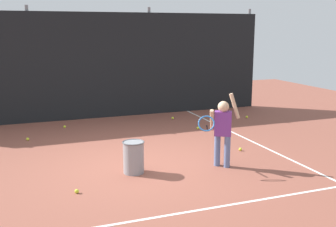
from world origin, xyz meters
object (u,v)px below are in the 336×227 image
ball_hopper (134,157)px  tennis_ball_6 (77,191)px  tennis_ball_1 (247,117)px  tennis_ball_2 (173,118)px  tennis_ball_3 (240,149)px  tennis_ball_7 (198,128)px  tennis_ball_4 (65,127)px  tennis_ball_5 (28,139)px  tennis_player (222,128)px

ball_hopper → tennis_ball_6: (-1.06, -0.57, -0.26)m
tennis_ball_1 → tennis_ball_2: same height
tennis_ball_3 → tennis_ball_6: size_ratio=1.00×
tennis_ball_3 → tennis_ball_1: bearing=56.4°
tennis_ball_2 → tennis_ball_7: size_ratio=1.00×
tennis_ball_6 → tennis_ball_7: (3.41, 3.02, 0.00)m
ball_hopper → tennis_ball_1: (4.17, 3.14, -0.26)m
tennis_ball_2 → tennis_ball_3: same height
tennis_ball_6 → tennis_ball_1: bearing=35.4°
tennis_ball_6 → tennis_ball_4: bearing=85.8°
tennis_ball_2 → tennis_ball_3: bearing=-86.0°
tennis_ball_7 → tennis_ball_5: bearing=174.4°
ball_hopper → tennis_ball_2: ball_hopper is taller
tennis_ball_6 → tennis_ball_5: bearing=99.9°
tennis_ball_2 → tennis_ball_3: (0.23, -3.26, 0.00)m
ball_hopper → tennis_ball_5: ball_hopper is taller
tennis_ball_2 → tennis_ball_5: same height
tennis_ball_1 → tennis_ball_6: bearing=-144.6°
ball_hopper → tennis_ball_1: ball_hopper is taller
tennis_ball_2 → tennis_ball_6: size_ratio=1.00×
tennis_ball_2 → tennis_ball_6: same height
tennis_player → tennis_ball_5: bearing=166.1°
tennis_ball_1 → tennis_ball_5: bearing=-177.0°
tennis_player → tennis_ball_3: bearing=71.1°
tennis_ball_5 → tennis_ball_4: bearing=44.9°
ball_hopper → tennis_ball_3: bearing=11.3°
ball_hopper → tennis_ball_3: ball_hopper is taller
tennis_ball_5 → tennis_ball_7: (4.00, -0.39, 0.00)m
tennis_ball_1 → tennis_ball_3: 3.20m
tennis_player → tennis_ball_3: (0.83, 0.73, -0.69)m
tennis_ball_1 → tennis_ball_7: bearing=-159.2°
ball_hopper → tennis_ball_6: ball_hopper is taller
ball_hopper → tennis_ball_4: (-0.74, 3.75, -0.26)m
tennis_ball_3 → tennis_ball_7: bearing=91.6°
tennis_ball_5 → tennis_ball_7: 4.02m
tennis_ball_5 → tennis_ball_6: bearing=-80.1°
tennis_ball_3 → tennis_ball_4: (-3.14, 3.27, 0.00)m
tennis_ball_5 → tennis_ball_7: bearing=-5.6°
ball_hopper → tennis_ball_7: size_ratio=8.52×
tennis_ball_1 → tennis_ball_6: 6.42m
tennis_player → tennis_ball_3: 1.30m
tennis_ball_4 → tennis_ball_1: bearing=-7.1°
tennis_ball_3 → tennis_ball_6: bearing=-163.1°
tennis_ball_6 → tennis_ball_3: bearing=16.9°
tennis_ball_5 → tennis_ball_6: (0.60, -3.41, 0.00)m
tennis_ball_4 → tennis_ball_5: bearing=-135.1°
ball_hopper → tennis_ball_1: bearing=37.0°
tennis_ball_4 → tennis_ball_6: bearing=-94.2°
tennis_ball_6 → tennis_ball_7: size_ratio=1.00×
tennis_ball_4 → tennis_ball_2: bearing=-0.3°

